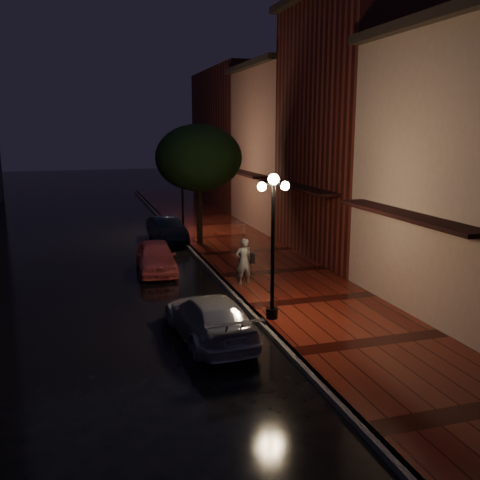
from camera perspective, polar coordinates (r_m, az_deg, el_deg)
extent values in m
plane|color=black|center=(20.69, -2.29, -4.24)|extent=(120.00, 120.00, 0.00)
cube|color=#47120C|center=(21.32, 3.58, -3.56)|extent=(4.50, 60.00, 0.15)
cube|color=#595451|center=(20.67, -2.29, -4.04)|extent=(0.25, 60.00, 0.15)
cube|color=#511914|center=(24.39, 12.79, 11.01)|extent=(5.00, 8.00, 11.00)
cube|color=#8C5951|center=(31.63, 5.49, 9.53)|extent=(5.00, 8.00, 9.00)
cube|color=#511914|center=(41.05, 0.14, 10.78)|extent=(5.00, 12.00, 10.00)
cylinder|color=black|center=(15.63, 3.51, -1.39)|extent=(0.12, 0.12, 4.00)
cylinder|color=black|center=(16.15, 3.42, -7.79)|extent=(0.36, 0.36, 0.30)
cube|color=black|center=(15.30, 3.60, 5.93)|extent=(0.70, 0.08, 0.08)
sphere|color=#EBC58D|center=(15.28, 3.61, 6.49)|extent=(0.32, 0.32, 0.32)
sphere|color=#EBC58D|center=(15.18, 2.35, 5.71)|extent=(0.26, 0.26, 0.26)
sphere|color=#EBC58D|center=(15.43, 4.82, 5.77)|extent=(0.26, 0.26, 0.26)
cylinder|color=black|center=(28.97, -6.14, 4.66)|extent=(0.12, 0.12, 4.00)
cylinder|color=black|center=(29.26, -6.06, 1.06)|extent=(0.36, 0.36, 0.30)
cube|color=black|center=(28.80, -6.23, 8.61)|extent=(0.70, 0.08, 0.08)
sphere|color=#EBC58D|center=(28.79, -6.24, 8.91)|extent=(0.32, 0.32, 0.32)
sphere|color=#EBC58D|center=(28.74, -6.92, 8.49)|extent=(0.26, 0.26, 0.26)
sphere|color=#EBC58D|center=(28.87, -5.54, 8.53)|extent=(0.26, 0.26, 0.26)
cylinder|color=black|center=(26.17, -4.35, 3.05)|extent=(0.28, 0.28, 3.20)
ellipsoid|color=black|center=(25.90, -4.44, 8.74)|extent=(4.16, 4.16, 3.20)
sphere|color=black|center=(26.68, -3.22, 7.55)|extent=(1.80, 1.80, 1.80)
sphere|color=black|center=(25.13, -5.43, 7.49)|extent=(1.80, 1.80, 1.80)
imported|color=#DC5A60|center=(21.86, -8.97, -1.76)|extent=(1.74, 3.86, 1.29)
imported|color=black|center=(27.74, -7.81, 1.12)|extent=(1.71, 3.95, 1.26)
imported|color=#A7A6AD|center=(14.82, -3.24, -8.28)|extent=(2.06, 4.42, 1.25)
imported|color=white|center=(19.33, 0.42, -2.30)|extent=(0.63, 0.42, 1.71)
imported|color=silver|center=(19.09, 0.43, 0.86)|extent=(0.99, 1.01, 0.91)
cylinder|color=black|center=(19.23, 0.42, -1.14)|extent=(0.02, 0.02, 1.37)
cube|color=black|center=(19.34, 1.27, -1.94)|extent=(0.14, 0.32, 0.34)
cylinder|color=black|center=(19.74, -0.07, -3.08)|extent=(0.05, 0.05, 0.98)
cube|color=black|center=(19.60, -0.07, -1.44)|extent=(0.12, 0.10, 0.20)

